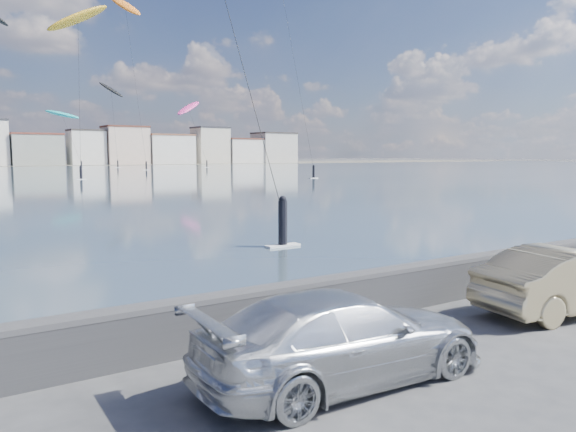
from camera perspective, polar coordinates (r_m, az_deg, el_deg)
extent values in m
plane|color=#333335|center=(9.40, 8.69, -16.16)|extent=(700.00, 700.00, 0.00)
cube|color=#28282B|center=(11.28, -0.62, -9.80)|extent=(400.00, 0.35, 0.90)
cylinder|color=#28282B|center=(11.16, -0.63, -7.58)|extent=(400.00, 0.36, 0.36)
cube|color=gray|center=(194.96, -24.24, 6.11)|extent=(15.00, 12.00, 9.50)
cube|color=brown|center=(195.06, -24.31, 7.60)|extent=(15.30, 12.24, 0.60)
cube|color=white|center=(198.05, -19.79, 6.51)|extent=(11.00, 9.00, 11.00)
cube|color=#383330|center=(198.19, -19.86, 8.18)|extent=(11.22, 9.18, 0.60)
cube|color=beige|center=(201.53, -16.18, 6.83)|extent=(14.00, 11.00, 12.50)
cube|color=#562D23|center=(201.72, -16.24, 8.69)|extent=(14.28, 11.22, 0.60)
cube|color=white|center=(206.65, -12.04, 6.58)|extent=(16.00, 12.00, 10.00)
cube|color=brown|center=(206.76, -12.07, 8.05)|extent=(16.32, 12.24, 0.60)
cube|color=beige|center=(213.24, -7.89, 7.05)|extent=(12.00, 10.00, 13.00)
cube|color=#2D2D33|center=(213.44, -7.92, 8.87)|extent=(12.24, 10.20, 0.60)
cube|color=white|center=(219.38, -4.68, 6.54)|extent=(14.00, 11.00, 9.00)
cube|color=#562D23|center=(219.45, -4.69, 7.80)|extent=(14.28, 11.22, 0.60)
cube|color=beige|center=(226.71, -1.44, 6.87)|extent=(15.00, 12.00, 11.50)
cube|color=#383330|center=(226.84, -1.44, 8.40)|extent=(15.30, 12.24, 0.60)
imported|color=silver|center=(9.08, 5.58, -12.12)|extent=(5.00, 2.18, 1.43)
imported|color=#C7B483|center=(14.24, 26.69, -5.83)|extent=(4.74, 2.26, 1.50)
cube|color=white|center=(83.03, 2.61, 3.88)|extent=(1.40, 0.42, 0.08)
cylinder|color=black|center=(83.00, 2.62, 4.50)|extent=(0.36, 0.36, 1.70)
sphere|color=black|center=(82.97, 2.62, 5.12)|extent=(0.28, 0.28, 0.28)
cylinder|color=black|center=(87.87, 0.77, 14.80)|extent=(0.07, 9.66, 30.47)
ellipsoid|color=orange|center=(144.15, -16.22, 19.84)|extent=(7.15, 8.51, 6.89)
cube|color=white|center=(129.50, -14.19, 4.57)|extent=(1.40, 0.42, 0.08)
cylinder|color=black|center=(129.48, -14.20, 4.97)|extent=(0.36, 0.36, 1.70)
sphere|color=black|center=(129.46, -14.21, 5.37)|extent=(0.28, 0.28, 0.28)
cylinder|color=black|center=(135.67, -15.24, 12.88)|extent=(0.14, 11.20, 36.58)
ellipsoid|color=#BF8C19|center=(96.06, -20.57, 18.32)|extent=(9.92, 4.39, 6.68)
cube|color=white|center=(84.00, -20.27, 3.52)|extent=(1.40, 0.42, 0.08)
cylinder|color=black|center=(83.97, -20.30, 4.14)|extent=(0.36, 0.36, 1.70)
sphere|color=black|center=(83.95, -20.32, 4.75)|extent=(0.28, 0.28, 0.28)
cylinder|color=black|center=(89.35, -20.45, 11.82)|extent=(2.73, 9.57, 22.91)
cube|color=white|center=(21.76, -0.53, -3.02)|extent=(1.40, 0.42, 0.08)
cylinder|color=black|center=(21.63, -0.54, -0.67)|extent=(0.36, 0.36, 1.70)
sphere|color=black|center=(21.54, -0.54, 1.71)|extent=(0.28, 0.28, 0.28)
ellipsoid|color=black|center=(165.75, -17.53, 12.14)|extent=(6.82, 8.35, 5.30)
cube|color=white|center=(153.37, -16.90, 4.73)|extent=(1.40, 0.42, 0.08)
cylinder|color=black|center=(153.35, -16.91, 5.07)|extent=(0.36, 0.36, 1.70)
sphere|color=black|center=(153.33, -16.92, 5.40)|extent=(0.28, 0.28, 0.28)
cylinder|color=black|center=(159.25, -17.23, 8.81)|extent=(2.23, 11.35, 19.93)
ellipsoid|color=#E5338C|center=(158.66, -10.09, 10.75)|extent=(9.65, 6.97, 5.39)
cube|color=white|center=(151.60, -8.24, 4.92)|extent=(1.40, 0.42, 0.08)
cylinder|color=black|center=(151.58, -8.25, 5.26)|extent=(0.36, 0.36, 1.70)
sphere|color=black|center=(151.57, -8.25, 5.60)|extent=(0.28, 0.28, 0.28)
cylinder|color=black|center=(154.93, -9.18, 8.14)|extent=(1.57, 7.97, 14.82)
ellipsoid|color=#19BFBF|center=(159.86, -22.00, 9.56)|extent=(8.96, 10.62, 3.28)
cube|color=white|center=(144.76, -20.24, 4.54)|extent=(1.40, 0.42, 0.08)
cylinder|color=black|center=(144.74, -20.25, 4.89)|extent=(0.36, 0.36, 1.70)
sphere|color=black|center=(144.72, -20.27, 5.25)|extent=(0.28, 0.28, 0.28)
cylinder|color=black|center=(152.16, -21.17, 7.41)|extent=(0.87, 15.37, 12.60)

